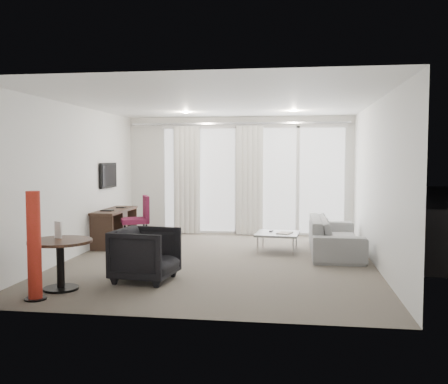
# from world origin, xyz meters

# --- Properties ---
(floor) EXTENTS (5.00, 6.00, 0.00)m
(floor) POSITION_xyz_m (0.00, 0.00, 0.00)
(floor) COLOR #61594E
(floor) RESTS_ON ground
(ceiling) EXTENTS (5.00, 6.00, 0.00)m
(ceiling) POSITION_xyz_m (0.00, 0.00, 2.60)
(ceiling) COLOR white
(ceiling) RESTS_ON ground
(wall_left) EXTENTS (0.00, 6.00, 2.60)m
(wall_left) POSITION_xyz_m (-2.50, 0.00, 1.30)
(wall_left) COLOR silver
(wall_left) RESTS_ON ground
(wall_right) EXTENTS (0.00, 6.00, 2.60)m
(wall_right) POSITION_xyz_m (2.50, 0.00, 1.30)
(wall_right) COLOR silver
(wall_right) RESTS_ON ground
(wall_front) EXTENTS (5.00, 0.00, 2.60)m
(wall_front) POSITION_xyz_m (0.00, -3.00, 1.30)
(wall_front) COLOR silver
(wall_front) RESTS_ON ground
(window_panel) EXTENTS (4.00, 0.02, 2.38)m
(window_panel) POSITION_xyz_m (0.30, 2.98, 1.20)
(window_panel) COLOR white
(window_panel) RESTS_ON ground
(window_frame) EXTENTS (4.10, 0.06, 2.44)m
(window_frame) POSITION_xyz_m (0.30, 2.97, 1.20)
(window_frame) COLOR white
(window_frame) RESTS_ON ground
(curtain_left) EXTENTS (0.60, 0.20, 2.38)m
(curtain_left) POSITION_xyz_m (-1.15, 2.82, 1.20)
(curtain_left) COLOR silver
(curtain_left) RESTS_ON ground
(curtain_right) EXTENTS (0.60, 0.20, 2.38)m
(curtain_right) POSITION_xyz_m (0.25, 2.82, 1.20)
(curtain_right) COLOR silver
(curtain_right) RESTS_ON ground
(curtain_track) EXTENTS (4.80, 0.04, 0.04)m
(curtain_track) POSITION_xyz_m (0.00, 2.82, 2.45)
(curtain_track) COLOR #B2B2B7
(curtain_track) RESTS_ON ceiling
(downlight_a) EXTENTS (0.12, 0.12, 0.02)m
(downlight_a) POSITION_xyz_m (-0.90, 1.60, 2.59)
(downlight_a) COLOR #FFE0B2
(downlight_a) RESTS_ON ceiling
(downlight_b) EXTENTS (0.12, 0.12, 0.02)m
(downlight_b) POSITION_xyz_m (1.20, 1.60, 2.59)
(downlight_b) COLOR #FFE0B2
(downlight_b) RESTS_ON ceiling
(desk) EXTENTS (0.46, 1.47, 0.69)m
(desk) POSITION_xyz_m (-2.25, 1.23, 0.34)
(desk) COLOR #332118
(desk) RESTS_ON floor
(tv) EXTENTS (0.05, 0.80, 0.50)m
(tv) POSITION_xyz_m (-2.46, 1.45, 1.35)
(tv) COLOR black
(tv) RESTS_ON wall_left
(desk_chair) EXTENTS (0.69, 0.68, 0.98)m
(desk_chair) POSITION_xyz_m (-1.80, 1.07, 0.49)
(desk_chair) COLOR maroon
(desk_chair) RESTS_ON floor
(round_table) EXTENTS (0.92, 0.92, 0.65)m
(round_table) POSITION_xyz_m (-1.76, -2.07, 0.32)
(round_table) COLOR #311E14
(round_table) RESTS_ON floor
(menu_card) EXTENTS (0.12, 0.07, 0.22)m
(menu_card) POSITION_xyz_m (-1.84, -1.94, 0.72)
(menu_card) COLOR white
(menu_card) RESTS_ON round_table
(red_lamp) EXTENTS (0.28, 0.28, 1.31)m
(red_lamp) POSITION_xyz_m (-1.85, -2.55, 0.66)
(red_lamp) COLOR #AF281A
(red_lamp) RESTS_ON floor
(tub_armchair) EXTENTS (0.90, 0.88, 0.74)m
(tub_armchair) POSITION_xyz_m (-0.81, -1.46, 0.37)
(tub_armchair) COLOR black
(tub_armchair) RESTS_ON floor
(coffee_table) EXTENTS (0.82, 0.82, 0.34)m
(coffee_table) POSITION_xyz_m (0.93, 0.96, 0.17)
(coffee_table) COLOR gray
(coffee_table) RESTS_ON floor
(remote) EXTENTS (0.08, 0.17, 0.02)m
(remote) POSITION_xyz_m (0.81, 1.09, 0.36)
(remote) COLOR black
(remote) RESTS_ON coffee_table
(magazine) EXTENTS (0.28, 0.31, 0.01)m
(magazine) POSITION_xyz_m (1.06, 0.90, 0.36)
(magazine) COLOR gray
(magazine) RESTS_ON coffee_table
(sofa) EXTENTS (0.86, 2.20, 0.64)m
(sofa) POSITION_xyz_m (1.95, 0.93, 0.32)
(sofa) COLOR gray
(sofa) RESTS_ON floor
(terrace_slab) EXTENTS (5.60, 3.00, 0.12)m
(terrace_slab) POSITION_xyz_m (0.30, 4.50, -0.06)
(terrace_slab) COLOR #4D4D50
(terrace_slab) RESTS_ON ground
(rattan_chair_a) EXTENTS (0.70, 0.70, 0.78)m
(rattan_chair_a) POSITION_xyz_m (1.09, 4.04, 0.39)
(rattan_chair_a) COLOR brown
(rattan_chair_a) RESTS_ON terrace_slab
(rattan_chair_b) EXTENTS (0.69, 0.69, 0.79)m
(rattan_chair_b) POSITION_xyz_m (1.45, 4.59, 0.39)
(rattan_chair_b) COLOR brown
(rattan_chair_b) RESTS_ON terrace_slab
(rattan_table) EXTENTS (0.55, 0.55, 0.52)m
(rattan_table) POSITION_xyz_m (1.68, 3.99, 0.26)
(rattan_table) COLOR brown
(rattan_table) RESTS_ON terrace_slab
(balustrade) EXTENTS (5.50, 0.06, 1.05)m
(balustrade) POSITION_xyz_m (0.30, 5.95, 0.50)
(balustrade) COLOR #B2B2B7
(balustrade) RESTS_ON terrace_slab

